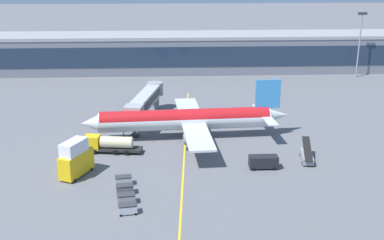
% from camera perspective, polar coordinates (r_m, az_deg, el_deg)
% --- Properties ---
extents(ground_plane, '(700.00, 700.00, 0.00)m').
position_cam_1_polar(ground_plane, '(92.88, 0.91, -3.39)').
color(ground_plane, slate).
extents(apron_lead_in_line, '(4.78, 79.89, 0.01)m').
position_cam_1_polar(apron_lead_in_line, '(94.61, -0.86, -2.97)').
color(apron_lead_in_line, yellow).
rests_on(apron_lead_in_line, ground_plane).
extents(terminal_building, '(154.78, 17.09, 12.21)m').
position_cam_1_polar(terminal_building, '(159.59, 0.91, 8.07)').
color(terminal_building, slate).
rests_on(terminal_building, ground_plane).
extents(main_airliner, '(42.33, 33.47, 11.79)m').
position_cam_1_polar(main_airliner, '(97.04, -0.64, 0.08)').
color(main_airliner, silver).
rests_on(main_airliner, ground_plane).
extents(jet_bridge, '(7.87, 23.22, 6.70)m').
position_cam_1_polar(jet_bridge, '(108.05, -5.48, 2.45)').
color(jet_bridge, '#B2B7BC').
rests_on(jet_bridge, ground_plane).
extents(fuel_tanker, '(11.03, 3.87, 3.25)m').
position_cam_1_polar(fuel_tanker, '(91.66, -9.83, -2.80)').
color(fuel_tanker, '#232326').
rests_on(fuel_tanker, ground_plane).
extents(catering_lift, '(5.16, 7.22, 6.30)m').
position_cam_1_polar(catering_lift, '(82.53, -13.68, -4.49)').
color(catering_lift, yellow).
rests_on(catering_lift, ground_plane).
extents(belt_loader, '(2.84, 7.02, 3.49)m').
position_cam_1_polar(belt_loader, '(89.31, 13.50, -4.14)').
color(belt_loader, gray).
rests_on(belt_loader, ground_plane).
extents(crew_van, '(5.01, 2.16, 2.30)m').
position_cam_1_polar(crew_van, '(84.53, 8.57, -4.89)').
color(crew_van, black).
rests_on(crew_van, ground_plane).
extents(baggage_cart_0, '(2.85, 1.97, 1.48)m').
position_cam_1_polar(baggage_cart_0, '(70.13, -7.65, -10.40)').
color(baggage_cart_0, '#B2B7BC').
rests_on(baggage_cart_0, ground_plane).
extents(baggage_cart_1, '(2.85, 1.97, 1.48)m').
position_cam_1_polar(baggage_cart_1, '(72.96, -7.83, -9.22)').
color(baggage_cart_1, gray).
rests_on(baggage_cart_1, ground_plane).
extents(baggage_cart_2, '(2.85, 1.97, 1.48)m').
position_cam_1_polar(baggage_cart_2, '(75.82, -8.00, -8.12)').
color(baggage_cart_2, '#595B60').
rests_on(baggage_cart_2, ground_plane).
extents(baggage_cart_3, '(2.85, 1.97, 1.48)m').
position_cam_1_polar(baggage_cart_3, '(78.70, -8.16, -7.10)').
color(baggage_cart_3, '#B2B7BC').
rests_on(baggage_cart_3, ground_plane).
extents(apron_light_mast_0, '(2.80, 0.50, 20.03)m').
position_cam_1_polar(apron_light_mast_0, '(157.87, 19.35, 9.08)').
color(apron_light_mast_0, gray).
rests_on(apron_light_mast_0, ground_plane).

